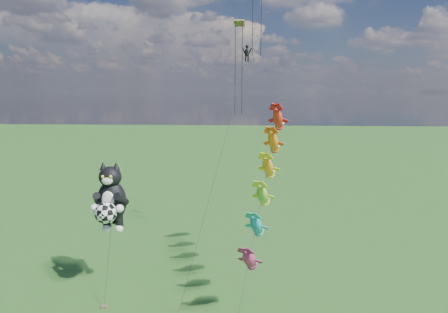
{
  "coord_description": "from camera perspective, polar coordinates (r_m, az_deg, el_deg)",
  "views": [
    {
      "loc": [
        15.26,
        -25.74,
        15.42
      ],
      "look_at": [
        13.27,
        7.61,
        9.66
      ],
      "focal_mm": 30.0,
      "sensor_mm": 36.0,
      "label": 1
    }
  ],
  "objects": [
    {
      "name": "cat_kite_rig",
      "position": [
        29.89,
        -16.94,
        -6.16
      ],
      "size": [
        2.52,
        4.11,
        10.24
      ],
      "rotation": [
        0.0,
        0.0,
        0.05
      ],
      "color": "brown",
      "rests_on": "ground"
    },
    {
      "name": "fish_windsock_rig",
      "position": [
        28.39,
        6.29,
        -3.71
      ],
      "size": [
        4.46,
        15.4,
        15.7
      ],
      "rotation": [
        0.0,
        0.0,
        0.05
      ],
      "color": "brown",
      "rests_on": "ground"
    },
    {
      "name": "parafoil_rig",
      "position": [
        36.68,
        3.38,
        16.58
      ],
      "size": [
        6.41,
        16.78,
        26.95
      ],
      "rotation": [
        0.0,
        0.0,
        -0.24
      ],
      "color": "brown",
      "rests_on": "ground"
    },
    {
      "name": "ground",
      "position": [
        33.66,
        -25.4,
        -18.49
      ],
      "size": [
        300.0,
        300.0,
        0.0
      ],
      "primitive_type": "plane",
      "color": "#134210"
    }
  ]
}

